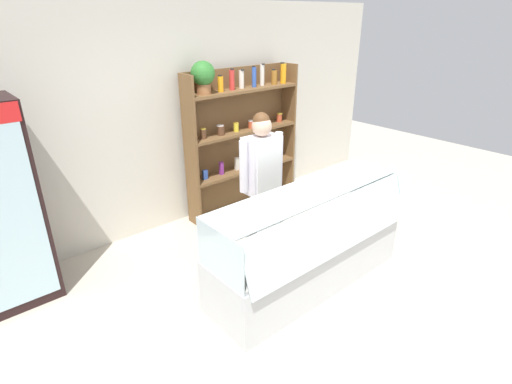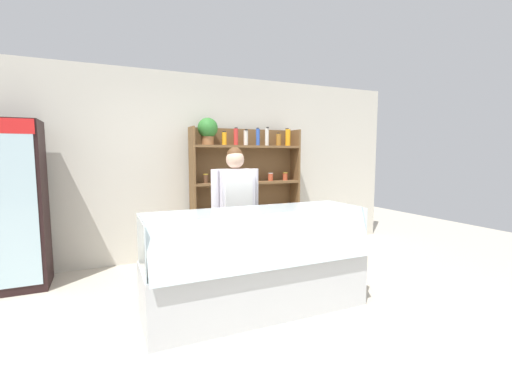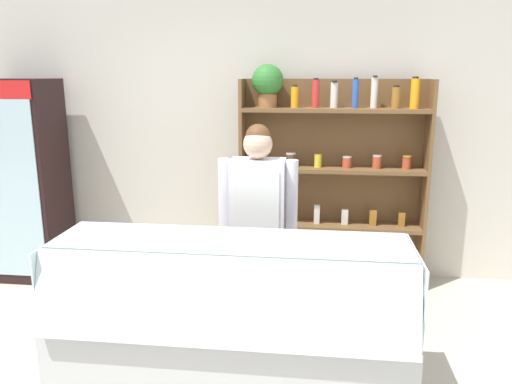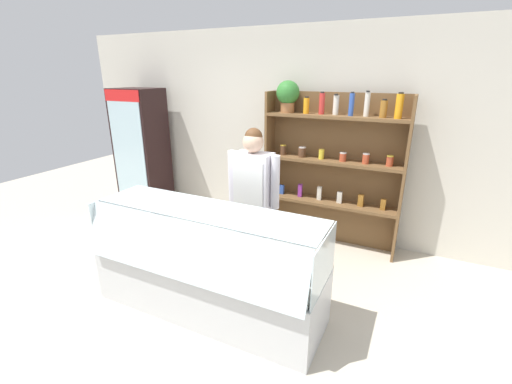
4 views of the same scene
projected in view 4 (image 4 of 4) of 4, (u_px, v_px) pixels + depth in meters
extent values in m
plane|color=beige|center=(208.00, 310.00, 3.25)|extent=(12.00, 12.00, 0.00)
cube|color=beige|center=(292.00, 134.00, 4.62)|extent=(6.80, 0.10, 2.70)
cube|color=black|center=(143.00, 152.00, 5.32)|extent=(0.68, 0.54, 1.92)
cube|color=silver|center=(129.00, 156.00, 5.09)|extent=(0.60, 0.01, 1.72)
cube|color=red|center=(121.00, 96.00, 4.80)|extent=(0.64, 0.01, 0.16)
cylinder|color=red|center=(127.00, 193.00, 5.44)|extent=(0.06, 0.06, 0.16)
cylinder|color=silver|center=(134.00, 192.00, 5.37)|extent=(0.05, 0.05, 0.22)
cylinder|color=#2D8C38|center=(141.00, 194.00, 5.32)|extent=(0.06, 0.06, 0.19)
cylinder|color=silver|center=(147.00, 195.00, 5.26)|extent=(0.05, 0.05, 0.19)
cylinder|color=#3356B2|center=(123.00, 162.00, 5.27)|extent=(0.06, 0.06, 0.16)
cylinder|color=orange|center=(130.00, 162.00, 5.21)|extent=(0.06, 0.06, 0.19)
cylinder|color=orange|center=(137.00, 162.00, 5.15)|extent=(0.07, 0.07, 0.21)
cylinder|color=#9E6623|center=(144.00, 164.00, 5.09)|extent=(0.05, 0.05, 0.19)
cylinder|color=#2D8C38|center=(119.00, 127.00, 5.10)|extent=(0.07, 0.07, 0.22)
cylinder|color=#9E6623|center=(126.00, 129.00, 5.05)|extent=(0.06, 0.06, 0.16)
cylinder|color=#9E6623|center=(133.00, 128.00, 4.98)|extent=(0.06, 0.06, 0.20)
cylinder|color=#9E6623|center=(140.00, 131.00, 4.93)|extent=(0.07, 0.07, 0.16)
cube|color=brown|center=(334.00, 171.00, 4.33)|extent=(1.69, 0.02, 1.92)
cube|color=brown|center=(269.00, 166.00, 4.56)|extent=(0.03, 0.28, 1.92)
cube|color=brown|center=(403.00, 183.00, 3.87)|extent=(0.03, 0.28, 1.92)
cube|color=brown|center=(329.00, 203.00, 4.34)|extent=(1.63, 0.28, 0.04)
cube|color=brown|center=(332.00, 161.00, 4.16)|extent=(1.63, 0.28, 0.04)
cube|color=brown|center=(335.00, 117.00, 3.99)|extent=(1.63, 0.28, 0.04)
cylinder|color=#996038|center=(287.00, 108.00, 4.21)|extent=(0.17, 0.17, 0.12)
sphere|color=#30752D|center=(288.00, 92.00, 4.15)|extent=(0.28, 0.28, 0.28)
cylinder|color=orange|center=(306.00, 106.00, 4.09)|extent=(0.07, 0.07, 0.18)
cylinder|color=black|center=(307.00, 97.00, 4.06)|extent=(0.05, 0.05, 0.02)
cylinder|color=red|center=(322.00, 104.00, 4.02)|extent=(0.07, 0.07, 0.24)
cylinder|color=black|center=(322.00, 92.00, 3.97)|extent=(0.04, 0.04, 0.02)
cylinder|color=silver|center=(336.00, 105.00, 3.97)|extent=(0.07, 0.07, 0.22)
cylinder|color=black|center=(336.00, 95.00, 3.91)|extent=(0.04, 0.04, 0.02)
cylinder|color=#3356B2|center=(351.00, 105.00, 3.86)|extent=(0.06, 0.06, 0.25)
cylinder|color=black|center=(353.00, 93.00, 3.82)|extent=(0.04, 0.04, 0.02)
cylinder|color=silver|center=(367.00, 104.00, 3.81)|extent=(0.06, 0.06, 0.26)
cylinder|color=black|center=(368.00, 91.00, 3.75)|extent=(0.04, 0.04, 0.02)
cylinder|color=#9E6623|center=(384.00, 109.00, 3.72)|extent=(0.08, 0.08, 0.18)
cylinder|color=black|center=(385.00, 100.00, 3.70)|extent=(0.05, 0.05, 0.02)
cylinder|color=orange|center=(399.00, 106.00, 3.63)|extent=(0.08, 0.08, 0.26)
cylinder|color=black|center=(401.00, 93.00, 3.61)|extent=(0.05, 0.05, 0.02)
cylinder|color=brown|center=(283.00, 150.00, 4.40)|extent=(0.07, 0.07, 0.12)
cylinder|color=gold|center=(283.00, 145.00, 4.38)|extent=(0.07, 0.07, 0.01)
cylinder|color=brown|center=(302.00, 152.00, 4.29)|extent=(0.09, 0.09, 0.12)
cylinder|color=silver|center=(303.00, 147.00, 4.28)|extent=(0.09, 0.09, 0.01)
cylinder|color=yellow|center=(321.00, 155.00, 4.19)|extent=(0.07, 0.07, 0.11)
cylinder|color=gold|center=(322.00, 150.00, 4.17)|extent=(0.07, 0.07, 0.01)
cylinder|color=#BF4C2D|center=(343.00, 157.00, 4.09)|extent=(0.08, 0.08, 0.09)
cylinder|color=silver|center=(343.00, 153.00, 4.07)|extent=(0.08, 0.08, 0.01)
cylinder|color=#BF4C2D|center=(366.00, 159.00, 3.97)|extent=(0.08, 0.08, 0.11)
cylinder|color=silver|center=(366.00, 154.00, 3.96)|extent=(0.08, 0.08, 0.01)
cylinder|color=#BF4C2D|center=(390.00, 161.00, 3.87)|extent=(0.08, 0.08, 0.11)
cylinder|color=gold|center=(390.00, 156.00, 3.85)|extent=(0.08, 0.08, 0.01)
cube|color=#3356B2|center=(282.00, 189.00, 4.58)|extent=(0.07, 0.04, 0.12)
cube|color=purple|center=(300.00, 190.00, 4.47)|extent=(0.05, 0.04, 0.17)
cube|color=silver|center=(319.00, 193.00, 4.36)|extent=(0.05, 0.04, 0.18)
cube|color=silver|center=(339.00, 197.00, 4.26)|extent=(0.06, 0.04, 0.14)
cube|color=#9E6623|center=(361.00, 200.00, 4.15)|extent=(0.07, 0.05, 0.15)
cube|color=#9E6623|center=(383.00, 205.00, 4.05)|extent=(0.06, 0.04, 0.13)
cube|color=silver|center=(209.00, 284.00, 3.19)|extent=(2.15, 0.67, 0.55)
cube|color=white|center=(207.00, 256.00, 3.09)|extent=(2.09, 0.61, 0.03)
cube|color=silver|center=(184.00, 251.00, 2.76)|extent=(2.11, 0.16, 0.47)
cube|color=silver|center=(208.00, 210.00, 2.99)|extent=(2.11, 0.51, 0.01)
cube|color=silver|center=(118.00, 215.00, 3.47)|extent=(0.01, 0.63, 0.45)
cube|color=silver|center=(324.00, 264.00, 2.58)|extent=(0.01, 0.63, 0.45)
cube|color=tan|center=(139.00, 230.00, 3.52)|extent=(0.16, 0.11, 0.04)
cube|color=white|center=(124.00, 238.00, 3.35)|extent=(0.05, 0.03, 0.02)
cube|color=beige|center=(158.00, 234.00, 3.41)|extent=(0.16, 0.11, 0.05)
cube|color=white|center=(144.00, 243.00, 3.24)|extent=(0.05, 0.03, 0.02)
cube|color=beige|center=(179.00, 240.00, 3.30)|extent=(0.16, 0.14, 0.05)
cube|color=white|center=(165.00, 249.00, 3.14)|extent=(0.05, 0.03, 0.02)
cube|color=beige|center=(200.00, 245.00, 3.20)|extent=(0.16, 0.13, 0.05)
cube|color=white|center=(187.00, 255.00, 3.03)|extent=(0.05, 0.03, 0.02)
cube|color=beige|center=(224.00, 251.00, 3.09)|extent=(0.16, 0.14, 0.05)
cube|color=white|center=(212.00, 262.00, 2.92)|extent=(0.05, 0.03, 0.02)
cube|color=tan|center=(249.00, 257.00, 2.99)|extent=(0.16, 0.14, 0.06)
cube|color=white|center=(238.00, 269.00, 2.82)|extent=(0.05, 0.03, 0.02)
cube|color=tan|center=(275.00, 265.00, 2.88)|extent=(0.17, 0.14, 0.05)
cube|color=white|center=(266.00, 276.00, 2.71)|extent=(0.05, 0.03, 0.02)
cube|color=tan|center=(304.00, 271.00, 2.78)|extent=(0.16, 0.11, 0.06)
cube|color=white|center=(296.00, 285.00, 2.61)|extent=(0.05, 0.03, 0.02)
cylinder|color=#A35B4C|center=(124.00, 232.00, 3.35)|extent=(0.17, 0.15, 0.15)
cylinder|color=#A35B4C|center=(142.00, 238.00, 3.26)|extent=(0.19, 0.13, 0.12)
cylinder|color=#C1706B|center=(159.00, 241.00, 3.17)|extent=(0.20, 0.18, 0.15)
cylinder|color=white|center=(257.00, 263.00, 2.76)|extent=(0.07, 0.07, 0.20)
cylinder|color=white|center=(268.00, 265.00, 2.72)|extent=(0.07, 0.07, 0.22)
cylinder|color=#4C4233|center=(246.00, 239.00, 3.83)|extent=(0.13, 0.13, 0.75)
cylinder|color=#4C4233|center=(260.00, 242.00, 3.76)|extent=(0.13, 0.13, 0.75)
cube|color=white|center=(253.00, 182.00, 3.57)|extent=(0.40, 0.24, 0.62)
cube|color=white|center=(248.00, 215.00, 3.57)|extent=(0.33, 0.01, 1.15)
cylinder|color=white|center=(233.00, 176.00, 3.66)|extent=(0.09, 0.09, 0.56)
cylinder|color=white|center=(275.00, 182.00, 3.45)|extent=(0.09, 0.09, 0.56)
sphere|color=#D8AD8E|center=(253.00, 142.00, 3.43)|extent=(0.21, 0.21, 0.21)
sphere|color=brown|center=(254.00, 137.00, 3.42)|extent=(0.18, 0.18, 0.18)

